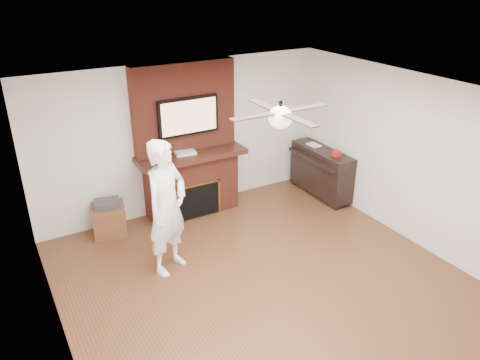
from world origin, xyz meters
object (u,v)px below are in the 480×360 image
person (167,208)px  side_table (109,218)px  piano (321,171)px  fireplace (189,156)px

person → side_table: 1.57m
side_table → piano: (3.71, -0.55, 0.21)m
person → piano: 3.37m
person → piano: (3.24, 0.79, -0.47)m
side_table → fireplace: bearing=14.9°
piano → person: bearing=-165.8°
fireplace → person: size_ratio=1.33×
fireplace → person: 1.70m
fireplace → side_table: (-1.42, -0.07, -0.74)m
person → piano: person is taller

